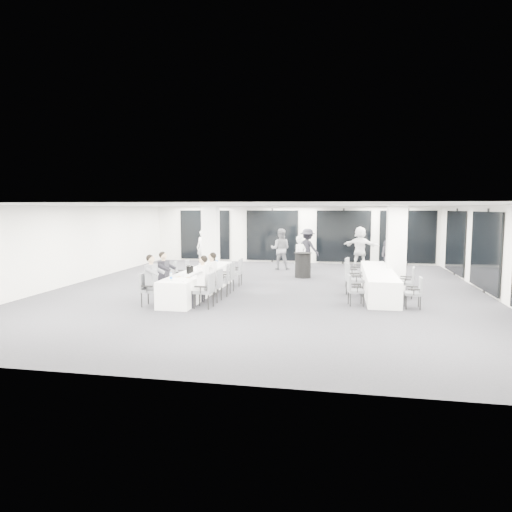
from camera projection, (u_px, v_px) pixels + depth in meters
The scene contains 42 objects.
room at pixel (296, 247), 15.77m from camera, with size 14.04×16.04×2.84m.
column_left at pixel (211, 241), 18.49m from camera, with size 0.60×0.60×2.80m, color white.
column_right at pixel (396, 248), 15.05m from camera, with size 0.60×0.60×2.80m, color white.
banquet_table_main at pixel (199, 282), 14.44m from camera, with size 0.90×5.00×0.75m, color white.
banquet_table_side at pixel (378, 282), 14.53m from camera, with size 0.90×5.00×0.75m, color white.
cocktail_table at pixel (303, 265), 17.84m from camera, with size 0.70×0.70×0.98m.
chair_main_left_near at pixel (148, 287), 12.63m from camera, with size 0.49×0.54×0.92m.
chair_main_left_second at pixel (161, 283), 13.50m from camera, with size 0.49×0.54×0.90m.
chair_main_left_mid at pixel (172, 279), 14.33m from camera, with size 0.50×0.53×0.86m.
chair_main_left_fourth at pixel (180, 274), 15.08m from camera, with size 0.58×0.61×0.96m.
chair_main_left_far at pixel (191, 271), 16.17m from camera, with size 0.48×0.53×0.88m.
chair_main_right_near at pixel (207, 288), 12.37m from camera, with size 0.51×0.56×0.96m.
chair_main_right_second at pixel (215, 283), 13.22m from camera, with size 0.50×0.55×0.94m.
chair_main_right_mid at pixel (223, 278), 14.10m from camera, with size 0.57×0.61×0.97m.
chair_main_right_fourth at pixel (228, 276), 14.71m from camera, with size 0.50×0.55×0.95m.
chair_main_right_far at pixel (237, 270), 15.92m from camera, with size 0.48×0.54×0.95m.
chair_side_left_near at pixel (353, 288), 12.73m from camera, with size 0.49×0.53×0.86m.
chair_side_left_mid at pixel (352, 277), 14.08m from camera, with size 0.58×0.63×1.02m.
chair_side_left_far at pixel (351, 270), 15.76m from camera, with size 0.59×0.63×1.00m.
chair_side_right_near at pixel (416, 291), 12.32m from camera, with size 0.45×0.50×0.86m.
chair_side_right_mid at pixel (408, 280), 13.76m from camera, with size 0.55×0.59×0.94m.
chair_side_right_far at pixel (401, 273), 15.35m from camera, with size 0.52×0.56×0.92m.
seated_guest_a at pixel (154, 277), 12.56m from camera, with size 0.50×0.38×1.44m.
seated_guest_b at pixel (166, 273), 13.43m from camera, with size 0.50×0.38×1.44m.
seated_guest_c at pixel (201, 278), 12.38m from camera, with size 0.50×0.38×1.44m.
seated_guest_d at pixel (210, 274), 13.23m from camera, with size 0.50×0.38×1.44m.
standing_guest_a at pixel (300, 253), 18.41m from camera, with size 0.66×0.53×1.81m, color white.
standing_guest_b at pixel (280, 246), 20.17m from camera, with size 0.99×0.60×2.05m, color slate.
standing_guest_c at pixel (307, 246), 20.77m from camera, with size 1.31×0.67×2.02m, color black.
standing_guest_e at pixel (388, 256), 17.69m from camera, with size 0.82×0.50×1.70m, color black.
standing_guest_f at pixel (360, 244), 21.31m from camera, with size 1.93×0.74×2.11m, color white.
standing_guest_g at pixel (203, 245), 21.90m from camera, with size 0.69×0.55×1.88m, color white.
standing_guest_h at pixel (391, 254), 16.62m from camera, with size 1.00×0.61×2.06m, color black.
ice_bucket_near at pixel (190, 270), 13.66m from camera, with size 0.21×0.21×0.24m, color black.
ice_bucket_far at pixel (213, 262), 15.70m from camera, with size 0.20×0.20×0.23m, color black.
water_bottle_a at pixel (171, 277), 12.32m from camera, with size 0.07×0.07×0.22m, color silver.
water_bottle_b at pixel (207, 266), 14.62m from camera, with size 0.07×0.07×0.21m, color silver.
water_bottle_c at pixel (217, 260), 16.12m from camera, with size 0.08×0.08×0.24m, color silver.
plate_a at pixel (179, 277), 12.98m from camera, with size 0.22×0.22×0.03m.
plate_b at pixel (188, 277), 12.87m from camera, with size 0.21×0.21×0.03m.
plate_c at pixel (193, 272), 13.95m from camera, with size 0.22×0.22×0.03m.
wine_glass at pixel (183, 276), 12.14m from camera, with size 0.08×0.08×0.22m.
Camera 1 is at (2.44, -14.59, 2.71)m, focal length 32.00 mm.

